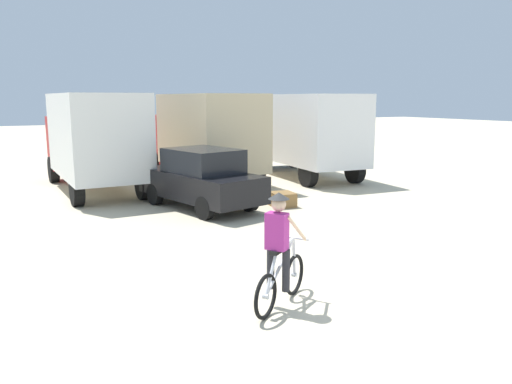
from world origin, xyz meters
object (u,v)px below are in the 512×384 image
box_truck_tan_camper (204,133)px  supply_crate (283,200)px  box_truck_white_box (93,137)px  cyclist_orange_shirt (279,255)px  sedan_parked (201,179)px  box_truck_avon_van (303,131)px

box_truck_tan_camper → supply_crate: bearing=-87.1°
box_truck_white_box → cyclist_orange_shirt: (0.38, -11.60, -1.03)m
box_truck_tan_camper → cyclist_orange_shirt: bearing=-107.8°
box_truck_white_box → box_truck_tan_camper: same height
sedan_parked → cyclist_orange_shirt: 7.46m
cyclist_orange_shirt → supply_crate: 7.45m
box_truck_avon_van → supply_crate: size_ratio=9.64×
box_truck_tan_camper → sedan_parked: box_truck_tan_camper is taller
box_truck_tan_camper → cyclist_orange_shirt: (-3.71, -11.57, -1.03)m
box_truck_white_box → cyclist_orange_shirt: bearing=-88.1°
box_truck_tan_camper → cyclist_orange_shirt: 12.19m
sedan_parked → cyclist_orange_shirt: (-1.76, -7.25, -0.04)m
box_truck_avon_van → supply_crate: 6.25m
box_truck_tan_camper → box_truck_avon_van: size_ratio=0.98×
box_truck_avon_van → supply_crate: (-3.85, -4.63, -1.66)m
box_truck_white_box → cyclist_orange_shirt: size_ratio=3.71×
sedan_parked → supply_crate: size_ratio=6.23×
box_truck_white_box → sedan_parked: 4.96m
box_truck_avon_van → box_truck_white_box: bearing=175.1°
box_truck_white_box → sedan_parked: (2.14, -4.36, -0.99)m
box_truck_white_box → sedan_parked: box_truck_white_box is taller
box_truck_tan_camper → box_truck_avon_van: same height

